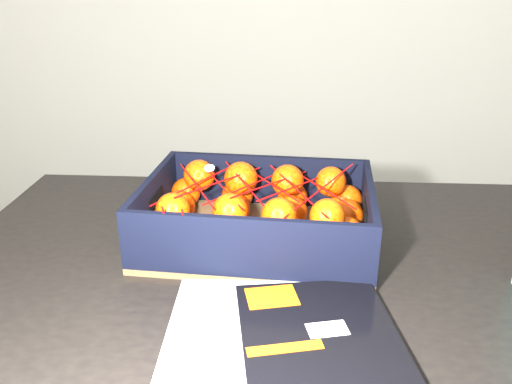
# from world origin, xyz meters

# --- Properties ---
(table) EXTENTS (1.26, 0.89, 0.75)m
(table) POSITION_xyz_m (-0.20, 0.32, 0.65)
(table) COLOR black
(table) RESTS_ON ground
(magazine_stack) EXTENTS (0.36, 0.32, 0.02)m
(magazine_stack) POSITION_xyz_m (-0.19, 0.10, 0.76)
(magazine_stack) COLOR beige
(magazine_stack) RESTS_ON table
(produce_crate) EXTENTS (0.41, 0.31, 0.12)m
(produce_crate) POSITION_xyz_m (-0.26, 0.40, 0.79)
(produce_crate) COLOR brown
(produce_crate) RESTS_ON table
(clementine_heap) EXTENTS (0.39, 0.29, 0.11)m
(clementine_heap) POSITION_xyz_m (-0.26, 0.40, 0.81)
(clementine_heap) COLOR #F24205
(clementine_heap) RESTS_ON produce_crate
(mesh_net) EXTENTS (0.34, 0.27, 0.09)m
(mesh_net) POSITION_xyz_m (-0.26, 0.39, 0.86)
(mesh_net) COLOR red
(mesh_net) RESTS_ON clementine_heap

